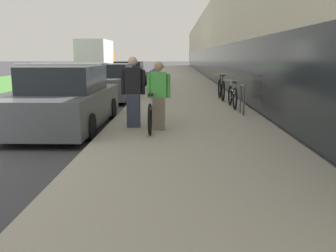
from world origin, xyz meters
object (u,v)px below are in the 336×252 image
at_px(person_rider, 159,96).
at_px(vintage_roadster_curbside, 110,83).
at_px(bike_rack_hoop, 242,96).
at_px(parked_sedan_far, 129,75).
at_px(parked_sedan_curbside, 66,100).
at_px(tandem_bicycle, 153,112).
at_px(cruiser_bike_middle, 221,89).
at_px(person_bystander, 133,92).
at_px(moving_truck, 96,59).
at_px(cruiser_bike_nearest, 232,96).

height_order(person_rider, vintage_roadster_curbside, person_rider).
height_order(bike_rack_hoop, parked_sedan_far, parked_sedan_far).
bearing_deg(parked_sedan_curbside, bike_rack_hoop, 16.81).
relative_size(tandem_bicycle, parked_sedan_curbside, 0.54).
relative_size(bike_rack_hoop, parked_sedan_far, 0.20).
bearing_deg(parked_sedan_curbside, cruiser_bike_middle, 48.01).
height_order(parked_sedan_curbside, vintage_roadster_curbside, parked_sedan_curbside).
relative_size(person_bystander, vintage_roadster_curbside, 0.34).
xyz_separation_m(tandem_bicycle, parked_sedan_curbside, (-2.21, 0.63, 0.19)).
xyz_separation_m(person_bystander, moving_truck, (-5.64, 22.90, 0.56)).
height_order(person_rider, bike_rack_hoop, person_rider).
relative_size(parked_sedan_curbside, vintage_roadster_curbside, 0.99).
bearing_deg(person_bystander, parked_sedan_far, 97.41).
bearing_deg(cruiser_bike_nearest, person_rider, -120.47).
bearing_deg(person_rider, tandem_bicycle, 116.43).
height_order(tandem_bicycle, cruiser_bike_middle, cruiser_bike_middle).
xyz_separation_m(tandem_bicycle, person_bystander, (-0.44, -0.01, 0.45)).
relative_size(tandem_bicycle, person_bystander, 1.55).
distance_m(bike_rack_hoop, vintage_roadster_curbside, 6.77).
bearing_deg(cruiser_bike_nearest, cruiser_bike_middle, 92.69).
xyz_separation_m(cruiser_bike_nearest, parked_sedan_far, (-4.54, 9.80, 0.14)).
height_order(cruiser_bike_nearest, moving_truck, moving_truck).
bearing_deg(bike_rack_hoop, cruiser_bike_middle, 92.63).
bearing_deg(tandem_bicycle, moving_truck, 104.89).
distance_m(person_rider, parked_sedan_curbside, 2.56).
bearing_deg(vintage_roadster_curbside, person_bystander, -75.87).
relative_size(parked_sedan_far, moving_truck, 0.70).
relative_size(vintage_roadster_curbside, parked_sedan_far, 1.13).
relative_size(person_rider, person_bystander, 0.94).
relative_size(person_rider, vintage_roadster_curbside, 0.32).
bearing_deg(parked_sedan_curbside, person_rider, -21.81).
bearing_deg(bike_rack_hoop, parked_sedan_curbside, -163.19).
height_order(vintage_roadster_curbside, parked_sedan_far, parked_sedan_far).
xyz_separation_m(cruiser_bike_middle, parked_sedan_far, (-4.44, 7.64, 0.11)).
distance_m(person_rider, vintage_roadster_curbside, 7.66).
distance_m(parked_sedan_far, moving_truck, 10.44).
height_order(person_bystander, vintage_roadster_curbside, person_bystander).
xyz_separation_m(cruiser_bike_middle, parked_sedan_curbside, (-4.48, -4.98, 0.15)).
xyz_separation_m(bike_rack_hoop, cruiser_bike_middle, (-0.16, 3.58, -0.11)).
relative_size(person_bystander, bike_rack_hoop, 1.93).
height_order(person_bystander, bike_rack_hoop, person_bystander).
bearing_deg(bike_rack_hoop, moving_truck, 112.23).
bearing_deg(parked_sedan_curbside, moving_truck, 99.87).
relative_size(tandem_bicycle, moving_truck, 0.42).
distance_m(person_bystander, parked_sedan_far, 13.38).
bearing_deg(tandem_bicycle, parked_sedan_far, 99.29).
xyz_separation_m(parked_sedan_curbside, moving_truck, (-3.87, 22.26, 0.83)).
bearing_deg(parked_sedan_curbside, parked_sedan_far, 89.81).
xyz_separation_m(person_bystander, cruiser_bike_nearest, (2.82, 3.46, -0.45)).
height_order(tandem_bicycle, vintage_roadster_curbside, vintage_roadster_curbside).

